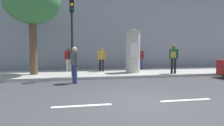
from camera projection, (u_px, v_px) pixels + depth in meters
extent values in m
plane|color=#38383A|center=(136.00, 103.00, 6.57)|extent=(80.00, 80.00, 0.00)
cube|color=#9E9B93|center=(103.00, 73.00, 13.41)|extent=(36.00, 4.00, 0.15)
cube|color=silver|center=(82.00, 106.00, 6.24)|extent=(1.80, 0.16, 0.01)
cube|color=silver|center=(186.00, 100.00, 6.91)|extent=(1.80, 0.16, 0.01)
cube|color=gray|center=(94.00, 7.00, 17.91)|extent=(36.00, 5.00, 10.44)
cylinder|color=black|center=(72.00, 45.00, 11.28)|extent=(0.12, 0.12, 3.46)
cube|color=black|center=(72.00, 5.00, 10.95)|extent=(0.24, 0.24, 0.75)
sphere|color=#390605|center=(72.00, 0.00, 10.80)|extent=(0.16, 0.16, 0.16)
sphere|color=#F2A519|center=(72.00, 5.00, 10.82)|extent=(0.16, 0.16, 0.16)
sphere|color=#07330F|center=(72.00, 9.00, 10.84)|extent=(0.16, 0.16, 0.16)
cylinder|color=#B2ADA3|center=(133.00, 52.00, 13.27)|extent=(0.91, 0.91, 2.61)
cone|color=#334C33|center=(133.00, 30.00, 13.16)|extent=(1.01, 1.01, 0.20)
cube|color=silver|center=(135.00, 50.00, 12.80)|extent=(0.55, 0.02, 0.90)
cylinder|color=brown|center=(33.00, 49.00, 12.22)|extent=(0.43, 0.43, 2.95)
ellipsoid|color=#3D7F42|center=(32.00, 0.00, 12.01)|extent=(3.25, 3.25, 2.76)
cylinder|color=navy|center=(76.00, 74.00, 10.01)|extent=(0.14, 0.14, 0.90)
cylinder|color=navy|center=(74.00, 74.00, 10.17)|extent=(0.14, 0.14, 0.90)
cube|color=#4C4C51|center=(75.00, 58.00, 10.03)|extent=(0.40, 0.48, 0.64)
cylinder|color=#4C4C51|center=(77.00, 59.00, 9.83)|extent=(0.09, 0.09, 0.61)
cylinder|color=#4C4C51|center=(72.00, 58.00, 10.23)|extent=(0.09, 0.09, 0.61)
sphere|color=tan|center=(74.00, 49.00, 10.00)|extent=(0.24, 0.24, 0.24)
cylinder|color=silver|center=(70.00, 65.00, 14.18)|extent=(0.14, 0.14, 0.80)
cylinder|color=silver|center=(67.00, 65.00, 14.00)|extent=(0.14, 0.14, 0.80)
cube|color=maroon|center=(69.00, 55.00, 14.04)|extent=(0.52, 0.49, 0.56)
cylinder|color=maroon|center=(72.00, 55.00, 14.26)|extent=(0.09, 0.09, 0.54)
cylinder|color=maroon|center=(65.00, 55.00, 13.82)|extent=(0.09, 0.09, 0.54)
sphere|color=brown|center=(68.00, 49.00, 14.01)|extent=(0.22, 0.22, 0.22)
cube|color=black|center=(70.00, 56.00, 13.93)|extent=(0.32, 0.30, 0.36)
cylinder|color=black|center=(100.00, 65.00, 13.95)|extent=(0.14, 0.14, 0.80)
cylinder|color=black|center=(103.00, 65.00, 13.82)|extent=(0.14, 0.14, 0.80)
cube|color=#B78C33|center=(102.00, 55.00, 13.83)|extent=(0.50, 0.50, 0.57)
cylinder|color=#B78C33|center=(98.00, 55.00, 13.98)|extent=(0.09, 0.09, 0.54)
cylinder|color=#B78C33|center=(105.00, 55.00, 13.68)|extent=(0.09, 0.09, 0.54)
sphere|color=#8C664C|center=(102.00, 49.00, 13.80)|extent=(0.22, 0.22, 0.22)
cylinder|color=black|center=(172.00, 66.00, 12.74)|extent=(0.14, 0.14, 0.89)
cylinder|color=black|center=(175.00, 66.00, 12.66)|extent=(0.14, 0.14, 0.89)
cube|color=#1E5938|center=(174.00, 54.00, 12.64)|extent=(0.45, 0.42, 0.63)
cylinder|color=#1E5938|center=(170.00, 54.00, 12.74)|extent=(0.09, 0.09, 0.60)
cylinder|color=#1E5938|center=(178.00, 54.00, 12.54)|extent=(0.09, 0.09, 0.60)
sphere|color=brown|center=(174.00, 47.00, 12.61)|extent=(0.24, 0.24, 0.24)
cube|color=#B78C33|center=(173.00, 55.00, 12.48)|extent=(0.32, 0.29, 0.36)
cylinder|color=navy|center=(140.00, 64.00, 15.32)|extent=(0.14, 0.14, 0.78)
cylinder|color=navy|center=(142.00, 64.00, 15.16)|extent=(0.14, 0.14, 0.78)
cube|color=maroon|center=(141.00, 55.00, 15.19)|extent=(0.37, 0.45, 0.55)
cylinder|color=maroon|center=(139.00, 55.00, 15.39)|extent=(0.09, 0.09, 0.52)
cylinder|color=maroon|center=(143.00, 55.00, 14.99)|extent=(0.09, 0.09, 0.52)
sphere|color=#8C664C|center=(141.00, 50.00, 15.16)|extent=(0.21, 0.21, 0.21)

